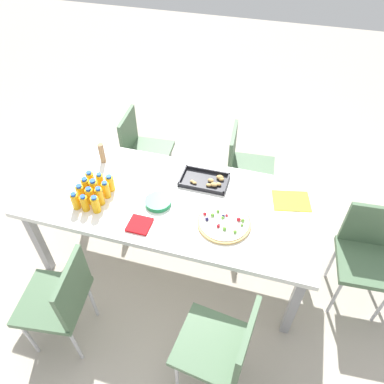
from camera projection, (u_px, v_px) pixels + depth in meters
name	position (u px, v px, depth m)	size (l,w,h in m)	color
ground_plane	(174.00, 258.00, 3.07)	(12.00, 12.00, 0.00)	#B2A899
party_table	(171.00, 204.00, 2.60)	(2.10, 0.90, 0.73)	white
chair_far_left	(142.00, 147.00, 3.36)	(0.43, 0.43, 0.83)	#4C6B4C
chair_near_right	(223.00, 346.00, 2.03)	(0.44, 0.44, 0.83)	#4C6B4C
chair_far_right	(244.00, 164.00, 3.19)	(0.43, 0.43, 0.83)	#4C6B4C
chair_end	(368.00, 251.00, 2.50)	(0.43, 0.43, 0.83)	#4C6B4C
chair_near_left	(61.00, 298.00, 2.25)	(0.45, 0.45, 0.83)	#4C6B4C
juice_bottle_0	(75.00, 201.00, 2.44)	(0.05, 0.05, 0.14)	#F9AC14
juice_bottle_1	(85.00, 203.00, 2.43)	(0.05, 0.05, 0.13)	#F9AB14
juice_bottle_2	(96.00, 204.00, 2.42)	(0.06, 0.06, 0.14)	#F9AD14
juice_bottle_3	(81.00, 193.00, 2.50)	(0.06, 0.06, 0.13)	#F9AB14
juice_bottle_4	(90.00, 196.00, 2.48)	(0.06, 0.06, 0.14)	#F9AC14
juice_bottle_5	(100.00, 196.00, 2.47)	(0.05, 0.05, 0.15)	#F8AB14
juice_bottle_6	(86.00, 186.00, 2.54)	(0.06, 0.06, 0.14)	#FAAC14
juice_bottle_7	(94.00, 188.00, 2.53)	(0.06, 0.06, 0.14)	#F9AF14
juice_bottle_8	(106.00, 190.00, 2.52)	(0.05, 0.05, 0.14)	#FAAB14
juice_bottle_9	(91.00, 180.00, 2.60)	(0.06, 0.06, 0.14)	#F9AC14
juice_bottle_10	(100.00, 181.00, 2.59)	(0.05, 0.05, 0.13)	#F9AE14
juice_bottle_11	(110.00, 183.00, 2.57)	(0.06, 0.06, 0.13)	#F9AC14
fruit_pizza	(224.00, 222.00, 2.37)	(0.36, 0.36, 0.05)	tan
snack_tray	(206.00, 181.00, 2.67)	(0.35, 0.22, 0.04)	black
plate_stack	(158.00, 202.00, 2.50)	(0.18, 0.18, 0.03)	#1E8C4C
napkin_stack	(139.00, 225.00, 2.36)	(0.15, 0.15, 0.02)	red
cardboard_tube	(102.00, 153.00, 2.79)	(0.04, 0.04, 0.17)	#9E7A56
paper_folder	(291.00, 201.00, 2.53)	(0.26, 0.20, 0.01)	yellow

